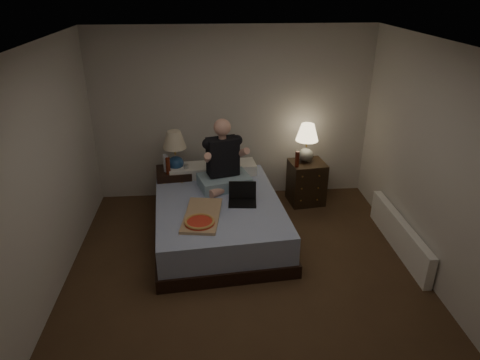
{
  "coord_description": "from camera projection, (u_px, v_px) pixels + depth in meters",
  "views": [
    {
      "loc": [
        -0.37,
        -3.72,
        3.04
      ],
      "look_at": [
        0.0,
        0.9,
        0.85
      ],
      "focal_mm": 32.0,
      "sensor_mm": 36.0,
      "label": 1
    }
  ],
  "objects": [
    {
      "name": "floor",
      "position": [
        246.0,
        285.0,
        4.67
      ],
      "size": [
        4.0,
        4.5,
        0.0
      ],
      "primitive_type": "cube",
      "color": "#523923",
      "rests_on": "ground"
    },
    {
      "name": "ceiling",
      "position": [
        248.0,
        49.0,
        3.61
      ],
      "size": [
        4.0,
        4.5,
        0.0
      ],
      "primitive_type": "cube",
      "rotation": [
        3.14,
        0.0,
        0.0
      ],
      "color": "white",
      "rests_on": "ground"
    },
    {
      "name": "wall_back",
      "position": [
        233.0,
        115.0,
        6.17
      ],
      "size": [
        4.0,
        0.0,
        2.5
      ],
      "primitive_type": "cube",
      "rotation": [
        1.57,
        0.0,
        0.0
      ],
      "color": "silver",
      "rests_on": "ground"
    },
    {
      "name": "wall_left",
      "position": [
        35.0,
        189.0,
        4.0
      ],
      "size": [
        0.0,
        4.5,
        2.5
      ],
      "primitive_type": "cube",
      "rotation": [
        1.57,
        0.0,
        1.57
      ],
      "color": "silver",
      "rests_on": "ground"
    },
    {
      "name": "wall_right",
      "position": [
        446.0,
        175.0,
        4.28
      ],
      "size": [
        0.0,
        4.5,
        2.5
      ],
      "primitive_type": "cube",
      "rotation": [
        1.57,
        0.0,
        -1.57
      ],
      "color": "silver",
      "rests_on": "ground"
    },
    {
      "name": "bed",
      "position": [
        218.0,
        218.0,
        5.48
      ],
      "size": [
        1.72,
        2.18,
        0.51
      ],
      "primitive_type": "cube",
      "rotation": [
        0.0,
        0.0,
        0.09
      ],
      "color": "#5F7ABF",
      "rests_on": "floor"
    },
    {
      "name": "nightstand_left",
      "position": [
        175.0,
        189.0,
        6.11
      ],
      "size": [
        0.52,
        0.48,
        0.62
      ],
      "primitive_type": "cube",
      "rotation": [
        0.0,
        0.0,
        0.11
      ],
      "color": "black",
      "rests_on": "floor"
    },
    {
      "name": "nightstand_right",
      "position": [
        306.0,
        182.0,
        6.3
      ],
      "size": [
        0.54,
        0.5,
        0.64
      ],
      "primitive_type": "cube",
      "rotation": [
        0.0,
        0.0,
        0.12
      ],
      "color": "black",
      "rests_on": "floor"
    },
    {
      "name": "lamp_left",
      "position": [
        175.0,
        150.0,
        5.87
      ],
      "size": [
        0.39,
        0.39,
        0.56
      ],
      "primitive_type": null,
      "rotation": [
        0.0,
        0.0,
        -0.24
      ],
      "color": "navy",
      "rests_on": "nightstand_left"
    },
    {
      "name": "lamp_right",
      "position": [
        307.0,
        143.0,
        6.1
      ],
      "size": [
        0.34,
        0.34,
        0.56
      ],
      "primitive_type": null,
      "rotation": [
        0.0,
        0.0,
        -0.06
      ],
      "color": "gray",
      "rests_on": "nightstand_right"
    },
    {
      "name": "water_bottle",
      "position": [
        166.0,
        163.0,
        5.87
      ],
      "size": [
        0.07,
        0.07,
        0.25
      ],
      "primitive_type": "cylinder",
      "color": "white",
      "rests_on": "nightstand_left"
    },
    {
      "name": "soda_can",
      "position": [
        186.0,
        168.0,
        5.9
      ],
      "size": [
        0.07,
        0.07,
        0.1
      ],
      "primitive_type": "cylinder",
      "color": "#B9B9B4",
      "rests_on": "nightstand_left"
    },
    {
      "name": "beer_bottle_left",
      "position": [
        168.0,
        166.0,
        5.8
      ],
      "size": [
        0.06,
        0.06,
        0.23
      ],
      "primitive_type": "cylinder",
      "color": "#591C0C",
      "rests_on": "nightstand_left"
    },
    {
      "name": "beer_bottle_right",
      "position": [
        297.0,
        159.0,
        5.98
      ],
      "size": [
        0.06,
        0.06,
        0.23
      ],
      "primitive_type": "cylinder",
      "color": "#4E170B",
      "rests_on": "nightstand_right"
    },
    {
      "name": "person",
      "position": [
        224.0,
        155.0,
        5.52
      ],
      "size": [
        0.77,
        0.67,
        0.93
      ],
      "primitive_type": null,
      "rotation": [
        0.0,
        0.0,
        0.26
      ],
      "color": "black",
      "rests_on": "bed"
    },
    {
      "name": "laptop",
      "position": [
        242.0,
        195.0,
        5.24
      ],
      "size": [
        0.36,
        0.31,
        0.24
      ],
      "primitive_type": null,
      "rotation": [
        0.0,
        0.0,
        -0.09
      ],
      "color": "black",
      "rests_on": "bed"
    },
    {
      "name": "pizza_box",
      "position": [
        200.0,
        223.0,
        4.8
      ],
      "size": [
        0.5,
        0.81,
        0.08
      ],
      "primitive_type": null,
      "rotation": [
        0.0,
        0.0,
        -0.14
      ],
      "color": "tan",
      "rests_on": "bed"
    },
    {
      "name": "radiator",
      "position": [
        399.0,
        235.0,
        5.23
      ],
      "size": [
        0.1,
        1.6,
        0.4
      ],
      "primitive_type": "cube",
      "color": "white",
      "rests_on": "floor"
    }
  ]
}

